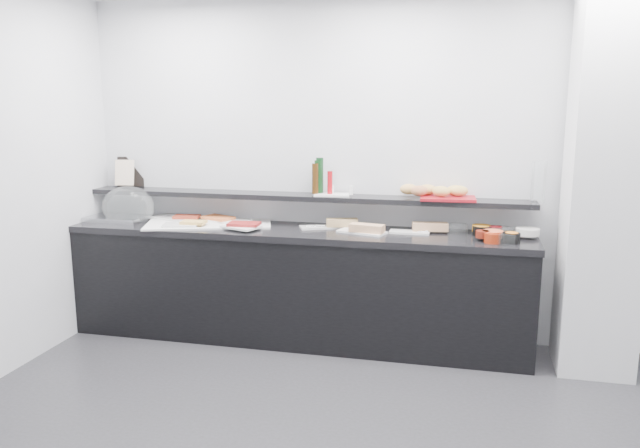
% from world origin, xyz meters
% --- Properties ---
extents(back_wall, '(5.00, 0.02, 2.70)m').
position_xyz_m(back_wall, '(0.00, 2.00, 1.35)').
color(back_wall, silver).
rests_on(back_wall, ground).
extents(column, '(0.50, 0.50, 2.70)m').
position_xyz_m(column, '(1.50, 1.65, 1.35)').
color(column, silver).
rests_on(column, ground).
extents(buffet_cabinet, '(3.60, 0.60, 0.85)m').
position_xyz_m(buffet_cabinet, '(-0.70, 1.70, 0.42)').
color(buffet_cabinet, black).
rests_on(buffet_cabinet, ground).
extents(counter_top, '(3.62, 0.62, 0.05)m').
position_xyz_m(counter_top, '(-0.70, 1.70, 0.88)').
color(counter_top, black).
rests_on(counter_top, buffet_cabinet).
extents(wall_shelf, '(3.60, 0.25, 0.04)m').
position_xyz_m(wall_shelf, '(-0.70, 1.88, 1.13)').
color(wall_shelf, black).
rests_on(wall_shelf, back_wall).
extents(cloche_base, '(0.49, 0.33, 0.04)m').
position_xyz_m(cloche_base, '(-2.25, 1.71, 0.92)').
color(cloche_base, '#ABADB2').
rests_on(cloche_base, counter_top).
extents(cloche_dome, '(0.48, 0.37, 0.34)m').
position_xyz_m(cloche_dome, '(-2.14, 1.70, 1.03)').
color(cloche_dome, white).
rests_on(cloche_dome, cloche_base).
extents(linen_runner, '(1.09, 0.75, 0.01)m').
position_xyz_m(linen_runner, '(-1.44, 1.72, 0.91)').
color(linen_runner, white).
rests_on(linen_runner, counter_top).
extents(platter_meat_a, '(0.39, 0.32, 0.01)m').
position_xyz_m(platter_meat_a, '(-1.81, 1.83, 0.92)').
color(platter_meat_a, silver).
rests_on(platter_meat_a, linen_runner).
extents(food_meat_a, '(0.23, 0.16, 0.02)m').
position_xyz_m(food_meat_a, '(-1.67, 1.80, 0.94)').
color(food_meat_a, maroon).
rests_on(food_meat_a, platter_meat_a).
extents(platter_salmon, '(0.35, 0.28, 0.01)m').
position_xyz_m(platter_salmon, '(-1.30, 1.81, 0.92)').
color(platter_salmon, white).
rests_on(platter_salmon, linen_runner).
extents(food_salmon, '(0.29, 0.24, 0.02)m').
position_xyz_m(food_salmon, '(-1.40, 1.82, 0.94)').
color(food_salmon, orange).
rests_on(food_salmon, platter_salmon).
extents(platter_cheese, '(0.31, 0.24, 0.01)m').
position_xyz_m(platter_cheese, '(-1.61, 1.55, 0.92)').
color(platter_cheese, silver).
rests_on(platter_cheese, linen_runner).
extents(food_cheese, '(0.20, 0.13, 0.02)m').
position_xyz_m(food_cheese, '(-1.51, 1.58, 0.94)').
color(food_cheese, '#E6B559').
rests_on(food_cheese, platter_cheese).
extents(platter_meat_b, '(0.32, 0.27, 0.01)m').
position_xyz_m(platter_meat_b, '(-1.11, 1.58, 0.92)').
color(platter_meat_b, white).
rests_on(platter_meat_b, linen_runner).
extents(food_meat_b, '(0.25, 0.17, 0.02)m').
position_xyz_m(food_meat_b, '(-1.10, 1.61, 0.94)').
color(food_meat_b, maroon).
rests_on(food_meat_b, platter_meat_b).
extents(sandwich_plate_left, '(0.36, 0.27, 0.01)m').
position_xyz_m(sandwich_plate_left, '(-0.52, 1.79, 0.91)').
color(sandwich_plate_left, silver).
rests_on(sandwich_plate_left, counter_top).
extents(sandwich_food_left, '(0.26, 0.15, 0.06)m').
position_xyz_m(sandwich_food_left, '(-0.36, 1.82, 0.94)').
color(sandwich_food_left, tan).
rests_on(sandwich_food_left, sandwich_plate_left).
extents(tongs_left, '(0.15, 0.08, 0.01)m').
position_xyz_m(tongs_left, '(-0.56, 1.77, 0.92)').
color(tongs_left, '#B8BCC0').
rests_on(tongs_left, sandwich_plate_left).
extents(sandwich_plate_mid, '(0.40, 0.26, 0.01)m').
position_xyz_m(sandwich_plate_mid, '(-0.18, 1.68, 0.91)').
color(sandwich_plate_mid, white).
rests_on(sandwich_plate_mid, counter_top).
extents(sandwich_food_mid, '(0.27, 0.14, 0.06)m').
position_xyz_m(sandwich_food_mid, '(-0.13, 1.64, 0.94)').
color(sandwich_food_mid, tan).
rests_on(sandwich_food_mid, sandwich_plate_mid).
extents(tongs_mid, '(0.16, 0.01, 0.01)m').
position_xyz_m(tongs_mid, '(-0.19, 1.64, 0.92)').
color(tongs_mid, '#AEB2B5').
rests_on(tongs_mid, sandwich_plate_mid).
extents(sandwich_plate_right, '(0.30, 0.13, 0.01)m').
position_xyz_m(sandwich_plate_right, '(0.17, 1.75, 0.91)').
color(sandwich_plate_right, white).
rests_on(sandwich_plate_right, counter_top).
extents(sandwich_food_right, '(0.28, 0.14, 0.06)m').
position_xyz_m(sandwich_food_right, '(0.32, 1.81, 0.94)').
color(sandwich_food_right, tan).
rests_on(sandwich_food_right, sandwich_plate_right).
extents(tongs_right, '(0.15, 0.08, 0.01)m').
position_xyz_m(tongs_right, '(0.31, 1.76, 0.92)').
color(tongs_right, '#B3B5BA').
rests_on(tongs_right, sandwich_plate_right).
extents(bowl_glass_fruit, '(0.19, 0.19, 0.07)m').
position_xyz_m(bowl_glass_fruit, '(0.53, 1.82, 0.94)').
color(bowl_glass_fruit, white).
rests_on(bowl_glass_fruit, counter_top).
extents(fill_glass_fruit, '(0.16, 0.16, 0.05)m').
position_xyz_m(fill_glass_fruit, '(0.70, 1.82, 0.95)').
color(fill_glass_fruit, orange).
rests_on(fill_glass_fruit, bowl_glass_fruit).
extents(bowl_black_jam, '(0.15, 0.15, 0.07)m').
position_xyz_m(bowl_black_jam, '(0.71, 1.79, 0.94)').
color(bowl_black_jam, black).
rests_on(bowl_black_jam, counter_top).
extents(fill_black_jam, '(0.11, 0.11, 0.05)m').
position_xyz_m(fill_black_jam, '(0.80, 1.80, 0.95)').
color(fill_black_jam, '#600D11').
rests_on(fill_black_jam, bowl_black_jam).
extents(bowl_glass_cream, '(0.19, 0.19, 0.07)m').
position_xyz_m(bowl_glass_cream, '(0.84, 1.77, 0.94)').
color(bowl_glass_cream, white).
rests_on(bowl_glass_cream, counter_top).
extents(fill_glass_cream, '(0.17, 0.17, 0.05)m').
position_xyz_m(fill_glass_cream, '(1.03, 1.78, 0.95)').
color(fill_glass_cream, silver).
rests_on(fill_glass_cream, bowl_glass_cream).
extents(bowl_red_jam, '(0.15, 0.15, 0.07)m').
position_xyz_m(bowl_red_jam, '(0.77, 1.55, 0.94)').
color(bowl_red_jam, maroon).
rests_on(bowl_red_jam, counter_top).
extents(fill_red_jam, '(0.11, 0.11, 0.05)m').
position_xyz_m(fill_red_jam, '(0.71, 1.61, 0.95)').
color(fill_red_jam, '#5F190D').
rests_on(fill_red_jam, bowl_red_jam).
extents(bowl_glass_salmon, '(0.17, 0.17, 0.07)m').
position_xyz_m(bowl_glass_salmon, '(0.86, 1.57, 0.94)').
color(bowl_glass_salmon, silver).
rests_on(bowl_glass_salmon, counter_top).
extents(fill_glass_salmon, '(0.17, 0.17, 0.05)m').
position_xyz_m(fill_glass_salmon, '(0.78, 1.63, 0.95)').
color(fill_glass_salmon, '#E15E37').
rests_on(fill_glass_salmon, bowl_glass_salmon).
extents(bowl_black_fruit, '(0.15, 0.15, 0.07)m').
position_xyz_m(bowl_black_fruit, '(0.90, 1.58, 0.94)').
color(bowl_black_fruit, black).
rests_on(bowl_black_fruit, counter_top).
extents(fill_black_fruit, '(0.11, 0.11, 0.05)m').
position_xyz_m(fill_black_fruit, '(0.90, 1.60, 0.95)').
color(fill_black_fruit, orange).
rests_on(fill_black_fruit, bowl_black_fruit).
extents(framed_print, '(0.24, 0.13, 0.26)m').
position_xyz_m(framed_print, '(-2.27, 1.99, 1.28)').
color(framed_print, black).
rests_on(framed_print, wall_shelf).
extents(print_art, '(0.17, 0.08, 0.22)m').
position_xyz_m(print_art, '(-2.29, 1.92, 1.28)').
color(print_art, beige).
rests_on(print_art, framed_print).
extents(condiment_tray, '(0.30, 0.22, 0.01)m').
position_xyz_m(condiment_tray, '(-0.46, 1.87, 1.16)').
color(condiment_tray, white).
rests_on(condiment_tray, wall_shelf).
extents(bottle_green_a, '(0.08, 0.08, 0.26)m').
position_xyz_m(bottle_green_a, '(-0.57, 1.91, 1.29)').
color(bottle_green_a, '#0E3313').
rests_on(bottle_green_a, condiment_tray).
extents(bottle_brown, '(0.06, 0.06, 0.24)m').
position_xyz_m(bottle_brown, '(-0.59, 1.86, 1.28)').
color(bottle_brown, '#37210A').
rests_on(bottle_brown, condiment_tray).
extents(bottle_green_b, '(0.07, 0.07, 0.28)m').
position_xyz_m(bottle_green_b, '(-0.56, 1.92, 1.30)').
color(bottle_green_b, '#0E3417').
rests_on(bottle_green_b, condiment_tray).
extents(bottle_hot, '(0.04, 0.04, 0.18)m').
position_xyz_m(bottle_hot, '(-0.47, 1.88, 1.25)').
color(bottle_hot, '#B00C14').
rests_on(bottle_hot, condiment_tray).
extents(shaker_salt, '(0.03, 0.03, 0.07)m').
position_xyz_m(shaker_salt, '(-0.46, 1.90, 1.20)').
color(shaker_salt, white).
rests_on(shaker_salt, condiment_tray).
extents(shaker_pepper, '(0.04, 0.04, 0.07)m').
position_xyz_m(shaker_pepper, '(-0.30, 1.86, 1.20)').
color(shaker_pepper, white).
rests_on(shaker_pepper, condiment_tray).
extents(bread_tray, '(0.42, 0.31, 0.02)m').
position_xyz_m(bread_tray, '(0.45, 1.88, 1.16)').
color(bread_tray, maroon).
rests_on(bread_tray, wall_shelf).
extents(bread_roll_nw, '(0.15, 0.11, 0.08)m').
position_xyz_m(bread_roll_nw, '(0.15, 1.93, 1.21)').
color(bread_roll_nw, tan).
rests_on(bread_roll_nw, bread_tray).
extents(bread_roll_n, '(0.15, 0.11, 0.08)m').
position_xyz_m(bread_roll_n, '(0.29, 1.94, 1.21)').
color(bread_roll_n, tan).
rests_on(bread_roll_n, bread_tray).
extents(bread_roll_ne, '(0.16, 0.13, 0.08)m').
position_xyz_m(bread_roll_ne, '(0.50, 1.94, 1.21)').
color(bread_roll_ne, tan).
rests_on(bread_roll_ne, bread_tray).
extents(bread_roll_sw, '(0.13, 0.09, 0.08)m').
position_xyz_m(bread_roll_sw, '(0.23, 1.85, 1.21)').
color(bread_roll_sw, '#AB6A41').
rests_on(bread_roll_sw, bread_tray).
extents(bread_roll_midw, '(0.17, 0.14, 0.08)m').
position_xyz_m(bread_roll_midw, '(0.39, 1.86, 1.21)').
color(bread_roll_midw, tan).
rests_on(bread_roll_midw, bread_tray).
extents(bread_roll_mide, '(0.15, 0.10, 0.08)m').
position_xyz_m(bread_roll_mide, '(0.52, 1.92, 1.21)').
color(bread_roll_mide, gold).
rests_on(bread_roll_mide, bread_tray).
extents(carafe, '(0.13, 0.13, 0.30)m').
position_xyz_m(carafe, '(1.09, 1.90, 1.30)').
color(carafe, white).
rests_on(carafe, wall_shelf).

